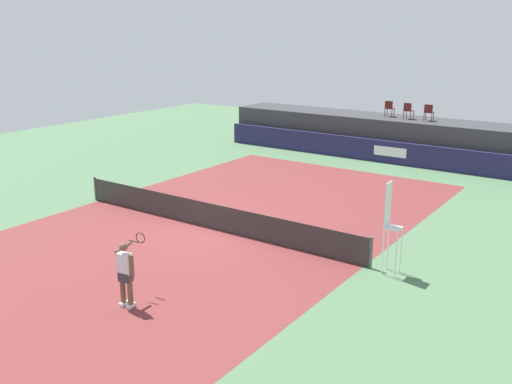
# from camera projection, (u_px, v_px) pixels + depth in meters

# --- Properties ---
(ground_plane) EXTENTS (48.00, 48.00, 0.00)m
(ground_plane) POSITION_uv_depth(u_px,v_px,m) (258.00, 208.00, 23.00)
(ground_plane) COLOR #4C704C
(court_inner) EXTENTS (12.00, 22.00, 0.00)m
(court_inner) POSITION_uv_depth(u_px,v_px,m) (211.00, 228.00, 20.63)
(court_inner) COLOR maroon
(court_inner) RESTS_ON ground
(sponsor_wall) EXTENTS (18.00, 0.22, 1.20)m
(sponsor_wall) POSITION_uv_depth(u_px,v_px,m) (367.00, 149.00, 31.11)
(sponsor_wall) COLOR #231E4C
(sponsor_wall) RESTS_ON ground
(spectator_platform) EXTENTS (18.00, 2.80, 2.20)m
(spectator_platform) POSITION_uv_depth(u_px,v_px,m) (381.00, 136.00, 32.40)
(spectator_platform) COLOR #38383D
(spectator_platform) RESTS_ON ground
(spectator_chair_far_left) EXTENTS (0.46, 0.46, 0.89)m
(spectator_chair_far_left) POSITION_uv_depth(u_px,v_px,m) (389.00, 108.00, 31.78)
(spectator_chair_far_left) COLOR #561919
(spectator_chair_far_left) RESTS_ON spectator_platform
(spectator_chair_left) EXTENTS (0.47, 0.47, 0.89)m
(spectator_chair_left) POSITION_uv_depth(u_px,v_px,m) (408.00, 110.00, 30.91)
(spectator_chair_left) COLOR #561919
(spectator_chair_left) RESTS_ON spectator_platform
(spectator_chair_center) EXTENTS (0.48, 0.48, 0.89)m
(spectator_chair_center) POSITION_uv_depth(u_px,v_px,m) (429.00, 112.00, 30.31)
(spectator_chair_center) COLOR #561919
(spectator_chair_center) RESTS_ON spectator_platform
(umpire_chair) EXTENTS (0.45, 0.45, 2.76)m
(umpire_chair) POSITION_uv_depth(u_px,v_px,m) (390.00, 222.00, 16.49)
(umpire_chair) COLOR white
(umpire_chair) RESTS_ON ground
(tennis_net) EXTENTS (12.40, 0.02, 0.95)m
(tennis_net) POSITION_uv_depth(u_px,v_px,m) (210.00, 216.00, 20.50)
(tennis_net) COLOR #2D2D2D
(tennis_net) RESTS_ON ground
(net_post_near) EXTENTS (0.10, 0.10, 1.00)m
(net_post_near) POSITION_uv_depth(u_px,v_px,m) (95.00, 189.00, 23.90)
(net_post_near) COLOR #4C4C51
(net_post_near) RESTS_ON ground
(net_post_far) EXTENTS (0.10, 0.10, 1.00)m
(net_post_far) POSITION_uv_depth(u_px,v_px,m) (371.00, 253.00, 17.09)
(net_post_far) COLOR #4C4C51
(net_post_far) RESTS_ON ground
(tennis_player) EXTENTS (0.81, 1.12, 1.77)m
(tennis_player) POSITION_uv_depth(u_px,v_px,m) (126.00, 272.00, 14.62)
(tennis_player) COLOR white
(tennis_player) RESTS_ON court_inner
(tennis_ball) EXTENTS (0.07, 0.07, 0.07)m
(tennis_ball) POSITION_uv_depth(u_px,v_px,m) (216.00, 180.00, 27.06)
(tennis_ball) COLOR #D8EA33
(tennis_ball) RESTS_ON court_inner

